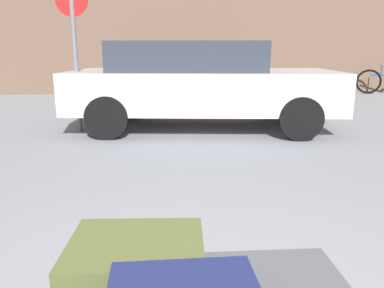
{
  "coord_description": "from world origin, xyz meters",
  "views": [
    {
      "loc": [
        -0.16,
        -1.22,
        1.3
      ],
      "look_at": [
        0.0,
        1.2,
        0.69
      ],
      "focal_mm": 35.49,
      "sensor_mm": 36.0,
      "label": 1
    }
  ],
  "objects": [
    {
      "name": "bollard_kerb_mid",
      "position": [
        3.89,
        8.37,
        0.35
      ],
      "size": [
        0.21,
        0.21,
        0.69
      ],
      "primitive_type": "cylinder",
      "color": "#383838",
      "rests_on": "ground_plane"
    },
    {
      "name": "parked_car",
      "position": [
        0.39,
        5.09,
        0.76
      ],
      "size": [
        4.45,
        2.24,
        1.42
      ],
      "color": "silver",
      "rests_on": "ground_plane"
    },
    {
      "name": "no_parking_sign",
      "position": [
        -1.57,
        4.94,
        1.41
      ],
      "size": [
        0.5,
        0.07,
        2.28
      ],
      "color": "slate",
      "rests_on": "ground_plane"
    },
    {
      "name": "suitcase_olive_rear_left",
      "position": [
        -0.3,
        0.16,
        0.44
      ],
      "size": [
        0.56,
        0.46,
        0.21
      ],
      "primitive_type": "cube",
      "rotation": [
        0.0,
        0.0,
        -0.05
      ],
      "color": "#4C5128",
      "rests_on": "luggage_cart"
    },
    {
      "name": "bollard_kerb_near",
      "position": [
        2.68,
        8.37,
        0.35
      ],
      "size": [
        0.21,
        0.21,
        0.69
      ],
      "primitive_type": "cylinder",
      "color": "#383838",
      "rests_on": "ground_plane"
    }
  ]
}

